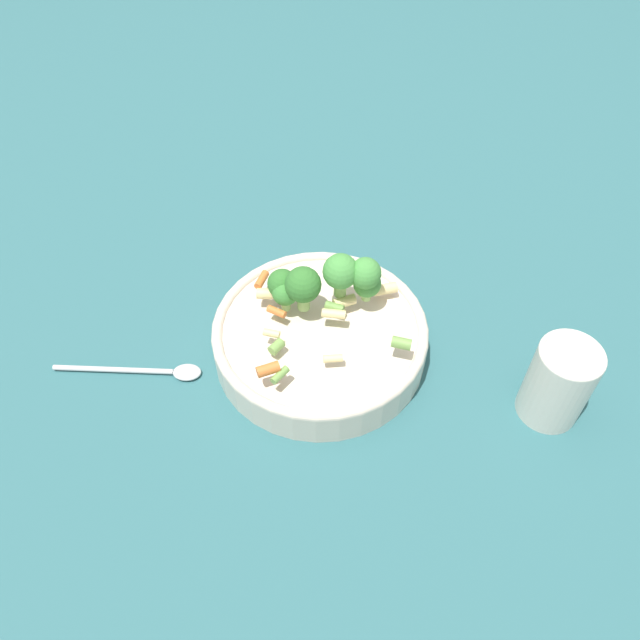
{
  "coord_description": "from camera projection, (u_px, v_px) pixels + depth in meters",
  "views": [
    {
      "loc": [
        -0.27,
        -0.43,
        0.65
      ],
      "look_at": [
        0.0,
        0.0,
        0.06
      ],
      "focal_mm": 35.0,
      "sensor_mm": 36.0,
      "label": 1
    }
  ],
  "objects": [
    {
      "name": "bowl",
      "position": [
        320.0,
        337.0,
        0.8
      ],
      "size": [
        0.27,
        0.27,
        0.05
      ],
      "color": "beige",
      "rests_on": "ground_plane"
    },
    {
      "name": "cup",
      "position": [
        559.0,
        382.0,
        0.72
      ],
      "size": [
        0.07,
        0.07,
        0.11
      ],
      "color": "silver",
      "rests_on": "ground_plane"
    },
    {
      "name": "pasta_salad",
      "position": [
        324.0,
        285.0,
        0.77
      ],
      "size": [
        0.23,
        0.2,
        0.08
      ],
      "color": "#8CB766",
      "rests_on": "bowl"
    },
    {
      "name": "ground_plane",
      "position": [
        320.0,
        351.0,
        0.82
      ],
      "size": [
        3.0,
        3.0,
        0.0
      ],
      "primitive_type": "plane",
      "color": "#2D6066"
    },
    {
      "name": "spoon",
      "position": [
        154.0,
        371.0,
        0.8
      ],
      "size": [
        0.17,
        0.12,
        0.01
      ],
      "rotation": [
        0.0,
        0.0,
        11.97
      ],
      "color": "silver",
      "rests_on": "ground_plane"
    }
  ]
}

